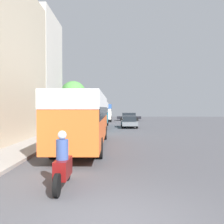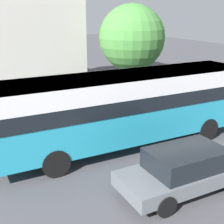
{
  "view_description": "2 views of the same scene",
  "coord_description": "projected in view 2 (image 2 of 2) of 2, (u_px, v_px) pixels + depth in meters",
  "views": [
    {
      "loc": [
        -0.06,
        -5.05,
        2.41
      ],
      "look_at": [
        -0.23,
        24.67,
        1.87
      ],
      "focal_mm": 40.0,
      "sensor_mm": 36.0,
      "label": 1
    },
    {
      "loc": [
        8.49,
        18.69,
        5.49
      ],
      "look_at": [
        -0.9,
        23.57,
        2.0
      ],
      "focal_mm": 50.0,
      "sensor_mm": 36.0,
      "label": 2
    }
  ],
  "objects": [
    {
      "name": "car_crossing",
      "position": [
        185.0,
        169.0,
        9.77
      ],
      "size": [
        1.85,
        4.34,
        1.41
      ],
      "rotation": [
        0.0,
        0.0,
        3.14
      ],
      "color": "slate",
      "rests_on": "ground_plane"
    },
    {
      "name": "bus_following",
      "position": [
        127.0,
        100.0,
        12.64
      ],
      "size": [
        2.55,
        11.15,
        3.04
      ],
      "color": "teal",
      "rests_on": "ground_plane"
    },
    {
      "name": "street_tree",
      "position": [
        132.0,
        38.0,
        15.58
      ],
      "size": [
        3.31,
        3.31,
        5.66
      ],
      "color": "brown",
      "rests_on": "sidewalk"
    }
  ]
}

